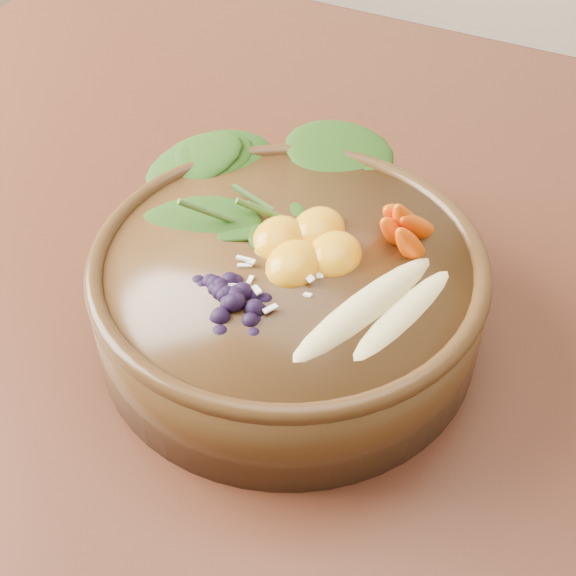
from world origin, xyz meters
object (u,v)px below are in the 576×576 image
Objects in this scene: stoneware_bowl at (288,297)px; blueberry_pile at (231,282)px; dining_table at (517,375)px; kale_heap at (296,173)px; carrot_cluster at (416,194)px; banana_halves at (386,295)px; mandarin_cluster at (307,231)px.

blueberry_pile reaches higher than stoneware_bowl.
dining_table is 11.63× the size of blueberry_pile.
kale_heap reaches higher than dining_table.
carrot_cluster is 0.51× the size of banana_halves.
stoneware_bowl is 0.10m from banana_halves.
dining_table is 9.88× the size of banana_halves.
dining_table is 16.94× the size of mandarin_cluster.
kale_heap reaches higher than mandarin_cluster.
carrot_cluster is at bearing 113.06° from banana_halves.
dining_table is 0.27m from mandarin_cluster.
dining_table is at bearing 36.18° from stoneware_bowl.
carrot_cluster is (0.07, 0.06, 0.08)m from stoneware_bowl.
mandarin_cluster is (-0.07, -0.05, -0.02)m from carrot_cluster.
kale_heap is at bearing 97.04° from blueberry_pile.
blueberry_pile is at bearing -82.96° from kale_heap.
stoneware_bowl is at bearing -111.10° from mandarin_cluster.
mandarin_cluster is 0.69× the size of blueberry_pile.
stoneware_bowl is (-0.17, -0.13, 0.13)m from dining_table.
stoneware_bowl is at bearing -67.89° from kale_heap.
kale_heap is at bearing -164.74° from dining_table.
kale_heap is at bearing 123.46° from mandarin_cluster.
kale_heap is 0.13m from blueberry_pile.
dining_table is 0.25m from banana_halves.
carrot_cluster reaches higher than stoneware_bowl.
kale_heap is (-0.03, 0.07, 0.06)m from stoneware_bowl.
kale_heap is at bearing 156.45° from banana_halves.
blueberry_pile is at bearing -141.51° from banana_halves.
carrot_cluster reaches higher than blueberry_pile.
mandarin_cluster reaches higher than dining_table.
mandarin_cluster reaches higher than banana_halves.
blueberry_pile is (-0.10, -0.04, 0.01)m from banana_halves.
carrot_cluster is 0.09m from banana_halves.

